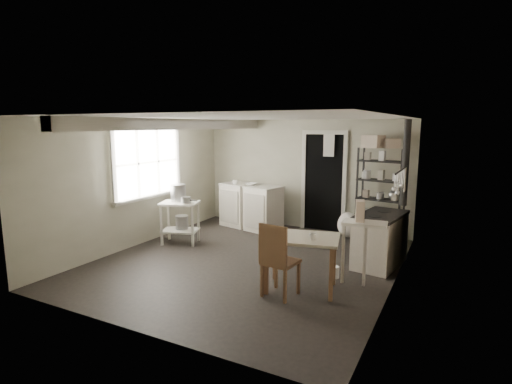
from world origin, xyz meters
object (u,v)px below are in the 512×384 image
at_px(stockpot, 178,192).
at_px(shelf_rack, 380,193).
at_px(work_table, 301,262).
at_px(chair, 281,259).
at_px(flour_sack, 348,225).
at_px(stove, 380,238).
at_px(prep_table, 180,222).
at_px(base_cabinets, 251,207).

bearing_deg(stockpot, shelf_rack, 26.13).
height_order(work_table, chair, chair).
distance_m(work_table, flour_sack, 2.80).
height_order(stockpot, stove, stockpot).
xyz_separation_m(stove, work_table, (-0.76, -1.46, -0.06)).
distance_m(prep_table, flour_sack, 3.25).
bearing_deg(flour_sack, work_table, -88.22).
height_order(stove, work_table, stove).
height_order(stove, flour_sack, stove).
relative_size(shelf_rack, chair, 1.81).
xyz_separation_m(base_cabinets, chair, (1.98, -2.90, 0.02)).
xyz_separation_m(prep_table, work_table, (2.78, -0.97, -0.02)).
xyz_separation_m(work_table, flour_sack, (-0.09, 2.79, -0.14)).
bearing_deg(stove, shelf_rack, 109.95).
height_order(base_cabinets, stove, base_cabinets).
distance_m(prep_table, chair, 2.91).
bearing_deg(work_table, prep_table, 160.73).
xyz_separation_m(shelf_rack, stove, (0.25, -1.26, -0.51)).
distance_m(prep_table, work_table, 2.94).
bearing_deg(work_table, flour_sack, 91.78).
relative_size(work_table, chair, 0.99).
relative_size(base_cabinets, stove, 1.35).
relative_size(stove, flour_sack, 2.09).
xyz_separation_m(base_cabinets, work_table, (2.15, -2.59, -0.08)).
bearing_deg(stove, chair, -108.90).
distance_m(base_cabinets, flour_sack, 2.08).
height_order(prep_table, work_table, prep_table).
height_order(prep_table, base_cabinets, base_cabinets).
bearing_deg(shelf_rack, stockpot, -144.82).
bearing_deg(base_cabinets, prep_table, -98.06).
distance_m(stove, work_table, 1.65).
bearing_deg(work_table, stockpot, 159.71).
height_order(prep_table, chair, chair).
bearing_deg(flour_sack, chair, -91.46).
bearing_deg(stockpot, flour_sack, 31.80).
distance_m(stockpot, shelf_rack, 3.76).
relative_size(prep_table, stove, 0.74).
xyz_separation_m(base_cabinets, shelf_rack, (2.65, 0.13, 0.49)).
bearing_deg(chair, shelf_rack, 84.93).
distance_m(shelf_rack, work_table, 2.82).
relative_size(prep_table, work_table, 0.81).
relative_size(stove, chair, 1.07).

